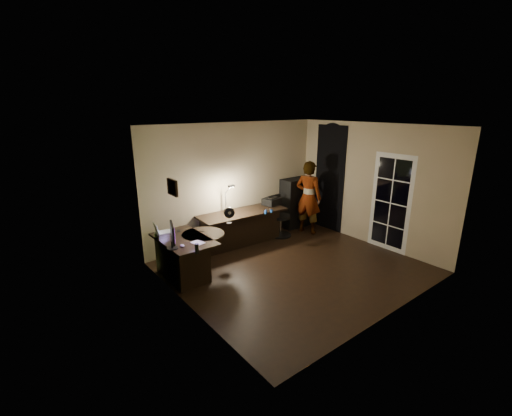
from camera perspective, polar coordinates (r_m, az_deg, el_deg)
floor at (r=6.82m, az=6.51°, el=-9.92°), size 4.50×4.00×0.01m
ceiling at (r=6.11m, az=7.36°, el=13.44°), size 4.50×4.00×0.01m
wall_back at (r=7.84m, az=-3.42°, el=4.23°), size 4.50×0.01×2.70m
wall_front at (r=5.18m, az=22.64°, el=-3.68°), size 4.50×0.01×2.70m
wall_left at (r=5.08m, az=-11.62°, el=-3.09°), size 0.01×4.00×2.70m
wall_right at (r=8.04m, az=18.49°, el=3.71°), size 0.01×4.00×2.70m
green_wall_overlay at (r=5.08m, az=-11.47°, el=-3.06°), size 0.00×4.00×2.70m
arched_doorway at (r=8.71m, az=12.16°, el=4.81°), size 0.01×0.90×2.60m
french_door at (r=7.81m, az=21.52°, el=0.76°), size 0.02×0.92×2.10m
framed_picture at (r=5.35m, az=-13.76°, el=3.36°), size 0.04×0.30×0.25m
desk_left at (r=6.46m, az=-11.78°, el=-8.05°), size 0.81×1.30×0.74m
desk_right at (r=7.75m, az=-2.25°, el=-3.36°), size 2.07×0.80×0.76m
cabinet at (r=8.93m, az=6.77°, el=0.93°), size 0.84×0.42×1.26m
laptop_stand at (r=6.46m, az=-15.41°, el=-4.35°), size 0.23×0.20×0.09m
laptop at (r=6.42m, az=-15.18°, el=-3.11°), size 0.33×0.32×0.20m
monitor at (r=5.88m, az=-13.86°, el=-5.18°), size 0.25×0.48×0.31m
mouse at (r=5.97m, az=-12.18°, el=-6.15°), size 0.09×0.11×0.04m
phone at (r=6.71m, az=-12.77°, el=-3.73°), size 0.11×0.14×0.01m
pen at (r=6.59m, az=-9.06°, el=-3.88°), size 0.08×0.11×0.01m
speaker at (r=5.63m, az=-9.83°, el=-6.69°), size 0.09×0.09×0.17m
notepad at (r=6.07m, az=-9.65°, el=-5.73°), size 0.21×0.26×0.01m
desk_fan at (r=6.84m, az=-4.52°, el=-1.22°), size 0.24×0.18×0.34m
headphones at (r=7.50m, az=2.09°, el=-0.51°), size 0.23×0.14×0.10m
printer at (r=8.16m, az=2.62°, el=1.19°), size 0.45×0.38×0.18m
desk_lamp at (r=7.54m, az=-5.12°, el=1.89°), size 0.28×0.36×0.70m
office_chair at (r=8.23m, az=4.08°, el=-1.40°), size 0.59×0.59×0.97m
person at (r=8.42m, az=8.71°, el=1.75°), size 0.62×0.75×1.79m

